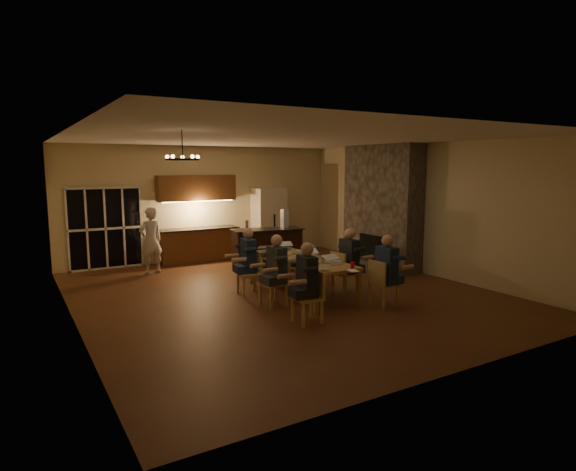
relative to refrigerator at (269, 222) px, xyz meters
The scene contains 43 objects.
floor 4.67m from the refrigerator, 114.60° to the right, with size 9.00×9.00×0.00m, color brown.
back_wall 2.03m from the refrigerator, 168.98° to the left, with size 8.00×0.04×3.20m, color beige.
left_wall 7.25m from the refrigerator, 144.97° to the right, with size 0.04×9.00×3.20m, color beige.
right_wall 4.70m from the refrigerator, 62.94° to the right, with size 0.04×9.00×3.20m, color beige.
ceiling 5.08m from the refrigerator, 114.60° to the right, with size 8.00×9.00×0.04m, color white.
french_doors 4.61m from the refrigerator, behind, with size 1.86×0.08×2.10m, color black.
fireplace 3.51m from the refrigerator, 58.61° to the right, with size 0.58×2.50×3.20m, color #726559.
kitchenette 2.21m from the refrigerator, behind, with size 2.24×0.68×2.40m, color brown, non-canonical shape.
refrigerator is the anchor object (origin of this frame).
dining_table 4.68m from the refrigerator, 110.13° to the right, with size 1.10×2.73×0.75m, color tan.
bar_island 2.34m from the refrigerator, 119.37° to the right, with size 1.79×0.68×1.08m, color black.
chair_left_near 6.51m from the refrigerator, 112.54° to the right, with size 0.44×0.44×0.89m, color tan, non-canonical shape.
chair_left_mid 5.45m from the refrigerator, 117.37° to the right, with size 0.44×0.44×0.89m, color tan, non-canonical shape.
chair_left_far 4.60m from the refrigerator, 123.47° to the right, with size 0.44×0.44×0.89m, color tan, non-canonical shape.
chair_right_near 5.94m from the refrigerator, 96.56° to the right, with size 0.44×0.44×0.89m, color tan, non-canonical shape.
chair_right_mid 4.87m from the refrigerator, 99.15° to the right, with size 0.44×0.44×0.89m, color tan, non-canonical shape.
chair_right_far 3.84m from the refrigerator, 100.97° to the right, with size 0.44×0.44×0.89m, color tan, non-canonical shape.
person_left_near 6.45m from the refrigerator, 112.53° to the right, with size 0.60×0.60×1.38m, color black, non-canonical shape.
person_right_near 5.99m from the refrigerator, 96.59° to the right, with size 0.60×0.60×1.38m, color #1F304E, non-canonical shape.
person_left_mid 5.45m from the refrigerator, 116.72° to the right, with size 0.60×0.60×1.38m, color #34393D, non-canonical shape.
person_right_mid 4.89m from the refrigerator, 98.38° to the right, with size 0.60×0.60×1.38m, color black, non-canonical shape.
person_left_far 4.50m from the refrigerator, 123.79° to the right, with size 0.60×0.60×1.38m, color #1F304E, non-canonical shape.
standing_person 3.83m from the refrigerator, 167.92° to the right, with size 0.60×0.40×1.65m, color silver.
chandelier 6.98m from the refrigerator, 129.75° to the right, with size 0.53×0.53×0.03m, color black.
laptop_a 5.74m from the refrigerator, 108.91° to the right, with size 0.32×0.28×0.23m, color silver, non-canonical shape.
laptop_b 5.34m from the refrigerator, 104.55° to the right, with size 0.32×0.28×0.23m, color silver, non-canonical shape.
laptop_c 4.74m from the refrigerator, 113.58° to the right, with size 0.32×0.28×0.23m, color silver, non-canonical shape.
laptop_d 4.60m from the refrigerator, 106.99° to the right, with size 0.32×0.28×0.23m, color silver, non-canonical shape.
laptop_e 3.72m from the refrigerator, 119.86° to the right, with size 0.32×0.28×0.23m, color silver, non-canonical shape.
laptop_f 3.53m from the refrigerator, 111.76° to the right, with size 0.32×0.28×0.23m, color silver, non-canonical shape.
mug_front 5.11m from the refrigerator, 108.73° to the right, with size 0.09×0.09×0.10m, color silver.
mug_mid 4.03m from the refrigerator, 110.92° to the right, with size 0.07×0.07×0.10m, color silver.
mug_back 4.08m from the refrigerator, 118.72° to the right, with size 0.09×0.09×0.10m, color silver.
redcup_near 5.80m from the refrigerator, 102.64° to the right, with size 0.08×0.08×0.12m, color red.
redcup_mid 4.48m from the refrigerator, 116.60° to the right, with size 0.09×0.09×0.12m, color red.
can_silver 5.21m from the refrigerator, 106.61° to the right, with size 0.06×0.06×0.12m, color #B2B2B7.
can_cola 3.38m from the refrigerator, 121.11° to the right, with size 0.06×0.06×0.12m, color #3F0F0C.
plate_near 5.13m from the refrigerator, 103.54° to the right, with size 0.28×0.28×0.02m, color silver.
plate_left 5.65m from the refrigerator, 110.14° to the right, with size 0.27×0.27×0.02m, color silver.
plate_far 3.81m from the refrigerator, 107.16° to the right, with size 0.23×0.23×0.02m, color silver.
notepad 6.01m from the refrigerator, 103.48° to the right, with size 0.16×0.22×0.01m, color white.
bar_bottle 2.56m from the refrigerator, 130.57° to the right, with size 0.08×0.08×0.24m, color #99999E.
bar_blender 2.14m from the refrigerator, 107.37° to the right, with size 0.15×0.15×0.48m, color silver.
Camera 1 is at (-4.87, -8.47, 2.64)m, focal length 30.00 mm.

